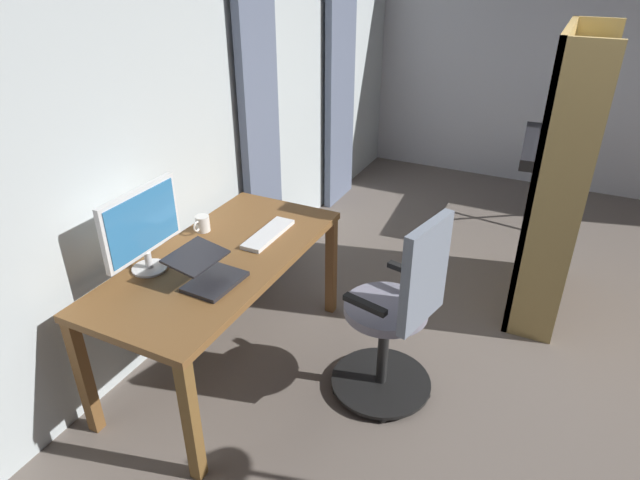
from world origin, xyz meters
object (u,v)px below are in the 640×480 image
(computer_keyboard, at_px, (268,234))
(bookshelf, at_px, (552,177))
(office_chair, at_px, (397,319))
(mug_coffee, at_px, (202,224))
(piano_keyboard, at_px, (543,148))
(laptop, at_px, (208,272))
(desk, at_px, (221,269))
(computer_monitor, at_px, (142,226))

(computer_keyboard, height_order, bookshelf, bookshelf)
(office_chair, distance_m, computer_keyboard, 0.88)
(mug_coffee, bearing_deg, piano_keyboard, 147.33)
(laptop, height_order, bookshelf, bookshelf)
(mug_coffee, relative_size, piano_keyboard, 0.11)
(laptop, height_order, mug_coffee, laptop)
(desk, distance_m, mug_coffee, 0.35)
(mug_coffee, height_order, bookshelf, bookshelf)
(bookshelf, bearing_deg, desk, -45.60)
(computer_monitor, relative_size, mug_coffee, 4.02)
(office_chair, relative_size, piano_keyboard, 0.98)
(mug_coffee, bearing_deg, desk, 52.45)
(computer_monitor, relative_size, piano_keyboard, 0.45)
(mug_coffee, height_order, piano_keyboard, mug_coffee)
(bookshelf, xyz_separation_m, piano_keyboard, (-1.24, -0.15, -0.21))
(computer_monitor, bearing_deg, desk, 137.55)
(laptop, bearing_deg, bookshelf, 142.96)
(mug_coffee, bearing_deg, computer_keyboard, 107.02)
(desk, height_order, bookshelf, bookshelf)
(piano_keyboard, bearing_deg, bookshelf, 2.13)
(mug_coffee, xyz_separation_m, bookshelf, (-1.28, 1.77, 0.14))
(mug_coffee, xyz_separation_m, piano_keyboard, (-2.52, 1.62, -0.07))
(office_chair, height_order, bookshelf, bookshelf)
(office_chair, distance_m, bookshelf, 1.47)
(computer_monitor, xyz_separation_m, laptop, (-0.04, 0.35, -0.20))
(office_chair, bearing_deg, bookshelf, -9.70)
(computer_monitor, height_order, computer_keyboard, computer_monitor)
(computer_monitor, xyz_separation_m, mug_coffee, (-0.47, -0.01, -0.21))
(desk, xyz_separation_m, office_chair, (-0.17, 0.96, -0.13))
(computer_keyboard, height_order, mug_coffee, mug_coffee)
(desk, height_order, computer_monitor, computer_monitor)
(desk, height_order, mug_coffee, mug_coffee)
(office_chair, xyz_separation_m, computer_keyboard, (-0.14, -0.84, 0.23))
(office_chair, relative_size, laptop, 3.34)
(laptop, xyz_separation_m, piano_keyboard, (-2.95, 1.26, -0.08))
(office_chair, height_order, piano_keyboard, office_chair)
(desk, xyz_separation_m, piano_keyboard, (-2.72, 1.36, 0.06))
(laptop, xyz_separation_m, mug_coffee, (-0.43, -0.36, -0.00))
(computer_monitor, bearing_deg, computer_keyboard, 147.84)
(desk, height_order, office_chair, office_chair)
(office_chair, relative_size, computer_keyboard, 2.70)
(computer_keyboard, relative_size, piano_keyboard, 0.36)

